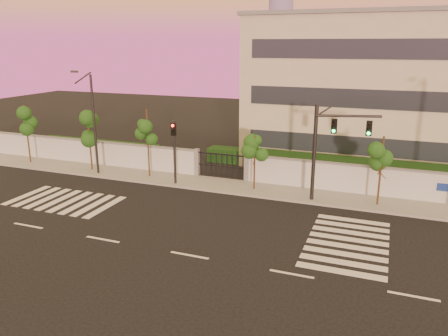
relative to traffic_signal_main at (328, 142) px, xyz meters
The scene contains 14 objects.
ground 11.56m from the traffic_signal_main, 117.25° to the right, with size 120.00×120.00×0.00m, color black.
sidewalk 6.38m from the traffic_signal_main, behind, with size 60.00×3.00×0.15m, color gray.
perimeter_wall 6.14m from the traffic_signal_main, 154.24° to the left, with size 60.00×0.36×2.20m.
hedge_row 7.10m from the traffic_signal_main, 126.80° to the left, with size 41.00×4.25×1.80m.
institutional_building 13.16m from the traffic_signal_main, 71.91° to the left, with size 24.40×12.40×12.25m.
road_markings 9.67m from the traffic_signal_main, 138.02° to the right, with size 57.00×7.62×0.02m.
street_tree_a 24.81m from the traffic_signal_main, behind, with size 1.54×1.22×5.01m.
street_tree_b 18.50m from the traffic_signal_main, behind, with size 1.63×1.30×4.63m.
street_tree_c 13.26m from the traffic_signal_main, behind, with size 1.43×1.14×5.27m.
street_tree_d 5.05m from the traffic_signal_main, behind, with size 1.44×1.14×3.87m.
street_tree_e 3.36m from the traffic_signal_main, ahead, with size 1.60×1.27×4.50m.
traffic_signal_main is the anchor object (origin of this frame).
traffic_signal_secondary 10.63m from the traffic_signal_main, behind, with size 0.37×0.35×4.74m.
streetlight_west 17.41m from the traffic_signal_main, behind, with size 0.48×1.94×8.06m.
Camera 1 is at (8.37, -17.27, 9.85)m, focal length 35.00 mm.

